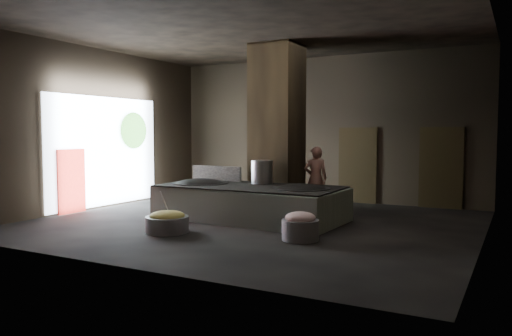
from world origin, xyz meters
The scene contains 28 objects.
floor centered at (0.00, 0.00, -0.05)m, with size 10.00×9.00×0.10m, color black.
ceiling centered at (0.00, 0.00, 4.55)m, with size 10.00×9.00×0.10m, color black.
back_wall centered at (0.00, 4.55, 2.25)m, with size 10.00×0.10×4.50m, color black.
front_wall centered at (0.00, -4.55, 2.25)m, with size 10.00×0.10×4.50m, color black.
left_wall centered at (-5.05, 0.00, 2.25)m, with size 0.10×9.00×4.50m, color black.
right_wall centered at (5.05, 0.00, 2.25)m, with size 0.10×9.00×4.50m, color black.
pillar centered at (-0.30, 1.90, 2.25)m, with size 1.20×1.20×4.50m, color black.
hearth_platform centered at (-0.28, 0.33, 0.39)m, with size 4.54×2.17×0.79m, color beige.
platform_cap centered at (-0.28, 0.33, 0.82)m, with size 4.44×2.13×0.03m, color black.
wok_left centered at (-1.73, 0.28, 0.75)m, with size 1.43×1.43×0.39m, color black.
wok_left_rim centered at (-1.73, 0.28, 0.82)m, with size 1.46×1.46×0.05m, color black.
wok_right centered at (1.07, 0.38, 0.75)m, with size 1.33×1.33×0.38m, color black.
wok_right_rim centered at (1.07, 0.38, 0.82)m, with size 1.36×1.36×0.05m, color black.
stock_pot centered at (-0.23, 0.88, 1.13)m, with size 0.55×0.55×0.59m, color #95999C.
splash_guard centered at (-1.73, 1.08, 1.03)m, with size 1.58×0.06×0.39m, color black.
cook centered at (0.61, 2.46, 0.87)m, with size 0.64×0.41×1.75m, color #9C604F.
veg_basin centered at (-1.05, -1.94, 0.17)m, with size 0.93×0.93×0.34m, color gray.
veg_fill centered at (-1.05, -1.94, 0.35)m, with size 0.76×0.76×0.23m, color #87A24E.
ladle centered at (-1.20, -1.79, 0.55)m, with size 0.03×0.03×0.73m, color #95999C.
meat_basin centered at (1.77, -1.32, 0.20)m, with size 0.74×0.74×0.41m, color gray.
meat_fill centered at (1.77, -1.32, 0.45)m, with size 0.61×0.61×0.23m, color #D3807E.
doorway_near centered at (1.20, 4.45, 1.10)m, with size 1.18×0.08×2.38m, color black.
doorway_near_glow centered at (1.08, 4.65, 1.05)m, with size 0.77×0.04×1.83m, color #8C6647.
doorway_far centered at (3.60, 4.45, 1.10)m, with size 1.18×0.08×2.38m, color black.
doorway_far_glow centered at (3.89, 4.53, 1.05)m, with size 0.90×0.04×2.12m, color #8C6647.
left_opening centered at (-4.95, 0.20, 1.60)m, with size 0.04×4.20×3.10m, color white.
pavilion_sliver centered at (-4.88, -1.10, 0.85)m, with size 0.05×0.90×1.70m, color maroon.
tree_silhouette centered at (-4.85, 1.30, 2.20)m, with size 0.28×1.10×1.10m, color #194714.
Camera 1 is at (5.61, -10.35, 2.12)m, focal length 35.00 mm.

